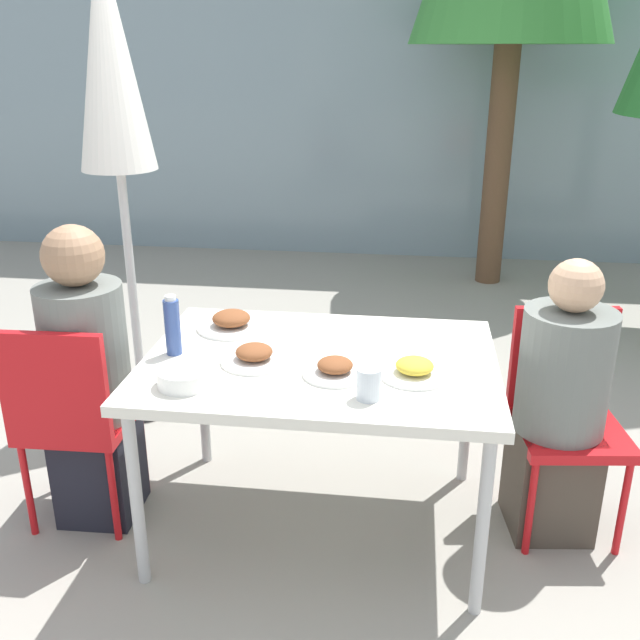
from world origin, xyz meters
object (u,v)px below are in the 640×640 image
at_px(person_right, 559,410).
at_px(salad_bowl, 184,377).
at_px(drinking_cup, 369,384).
at_px(bottle, 172,326).
at_px(chair_left, 71,411).
at_px(closed_umbrella, 111,76).
at_px(chair_right, 565,403).
at_px(person_left, 89,384).

bearing_deg(person_right, salad_bowl, 9.51).
xyz_separation_m(drinking_cup, salad_bowl, (-0.62, 0.01, -0.02)).
relative_size(bottle, drinking_cup, 2.14).
height_order(chair_left, person_right, person_right).
bearing_deg(closed_umbrella, bottle, -59.76).
distance_m(closed_umbrella, drinking_cup, 1.93).
height_order(chair_left, bottle, bottle).
height_order(chair_right, bottle, bottle).
xyz_separation_m(person_left, drinking_cup, (1.09, -0.27, 0.20)).
distance_m(person_right, drinking_cup, 0.85).
bearing_deg(salad_bowl, person_right, 16.57).
height_order(person_right, drinking_cup, person_right).
xyz_separation_m(chair_left, drinking_cup, (1.14, -0.18, 0.28)).
xyz_separation_m(person_left, chair_right, (1.83, 0.23, -0.07)).
height_order(person_left, drinking_cup, person_left).
bearing_deg(person_left, closed_umbrella, 98.84).
bearing_deg(drinking_cup, person_left, 166.26).
relative_size(person_left, bottle, 5.30).
bearing_deg(salad_bowl, chair_left, 161.80).
height_order(chair_left, drinking_cup, chair_left).
relative_size(chair_left, closed_umbrella, 0.38).
bearing_deg(drinking_cup, bottle, 160.07).
distance_m(chair_right, closed_umbrella, 2.40).
distance_m(person_left, salad_bowl, 0.56).
bearing_deg(chair_left, drinking_cup, -11.08).
distance_m(person_left, closed_umbrella, 1.42).
height_order(closed_umbrella, bottle, closed_umbrella).
bearing_deg(closed_umbrella, chair_right, -18.50).
relative_size(person_left, salad_bowl, 6.66).
relative_size(person_left, person_right, 1.09).
xyz_separation_m(closed_umbrella, drinking_cup, (1.26, -1.16, -0.89)).
relative_size(chair_left, salad_bowl, 4.77).
relative_size(chair_right, salad_bowl, 4.77).
bearing_deg(drinking_cup, person_right, 30.28).
bearing_deg(drinking_cup, chair_right, 33.78).
relative_size(chair_left, chair_right, 1.00).
bearing_deg(bottle, drinking_cup, -19.93).
distance_m(chair_right, salad_bowl, 1.46).
distance_m(chair_left, closed_umbrella, 1.52).
bearing_deg(salad_bowl, person_left, 151.79).
relative_size(person_right, closed_umbrella, 0.48).
bearing_deg(drinking_cup, closed_umbrella, 137.36).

